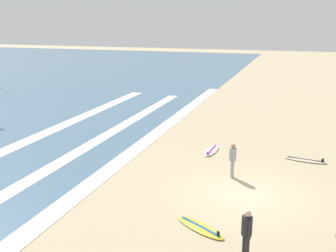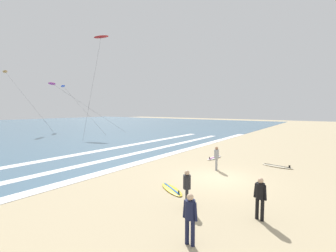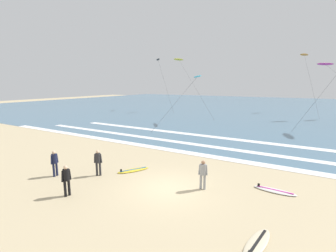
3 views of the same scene
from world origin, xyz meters
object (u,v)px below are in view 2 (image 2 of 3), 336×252
at_px(surfboard_near_water, 172,189).
at_px(kite_magenta_low_near, 53,84).
at_px(surfer_left_near, 260,195).
at_px(surfer_left_far, 190,214).
at_px(surfboard_left_pile, 214,158).
at_px(surfboard_foreground_flat, 277,166).
at_px(kite_red_high_left, 101,38).
at_px(surfer_right_near, 216,156).
at_px(kite_orange_distant_high, 5,72).
at_px(kite_blue_mid_center, 63,86).
at_px(surfer_foreground_main, 187,185).

bearing_deg(surfboard_near_water, kite_magenta_low_near, 71.26).
bearing_deg(surfer_left_near, kite_magenta_low_near, 72.48).
relative_size(surfer_left_far, surfboard_left_pile, 0.75).
xyz_separation_m(surfer_left_far, kite_magenta_low_near, (14.65, 35.98, 7.50)).
distance_m(surfboard_near_water, surfboard_foreground_flat, 8.97).
distance_m(surfboard_foreground_flat, kite_red_high_left, 38.09).
height_order(surfer_right_near, surfboard_near_water, surfer_right_near).
height_order(surfer_left_near, surfboard_foreground_flat, surfer_left_near).
distance_m(surfer_left_near, surfboard_foreground_flat, 9.01).
height_order(surfboard_foreground_flat, kite_magenta_low_near, kite_magenta_low_near).
bearing_deg(kite_orange_distant_high, surfer_left_near, -100.04).
distance_m(surfboard_foreground_flat, kite_blue_mid_center, 41.42).
bearing_deg(surfer_foreground_main, kite_orange_distant_high, 78.51).
bearing_deg(kite_orange_distant_high, surfboard_near_water, -100.24).
xyz_separation_m(surfboard_foreground_flat, kite_blue_mid_center, (6.86, 39.95, 8.53)).
xyz_separation_m(surfer_left_near, kite_blue_mid_center, (15.77, 40.95, 7.62)).
distance_m(surfer_left_far, surfer_right_near, 8.90).
bearing_deg(surfboard_near_water, kite_orange_distant_high, 79.76).
xyz_separation_m(surfer_left_near, surfboard_left_pile, (8.92, 5.84, -0.91)).
distance_m(kite_red_high_left, kite_orange_distant_high, 19.14).
distance_m(surfer_left_near, surfer_foreground_main, 2.82).
distance_m(surfboard_left_pile, kite_orange_distant_high, 43.58).
bearing_deg(surfer_left_far, kite_orange_distant_high, 76.31).
height_order(surfboard_left_pile, kite_magenta_low_near, kite_magenta_low_near).
height_order(kite_magenta_low_near, kite_blue_mid_center, kite_blue_mid_center).
height_order(surfboard_left_pile, kite_blue_mid_center, kite_blue_mid_center).
distance_m(surfer_foreground_main, kite_red_high_left, 39.98).
bearing_deg(surfboard_foreground_flat, kite_orange_distant_high, 90.50).
bearing_deg(kite_red_high_left, surfer_foreground_main, -122.86).
distance_m(surfer_right_near, kite_red_high_left, 36.11).
relative_size(surfboard_foreground_flat, kite_magenta_low_near, 0.20).
relative_size(surfer_right_near, kite_red_high_left, 0.09).
bearing_deg(surfer_left_near, surfer_right_near, 36.94).
bearing_deg(surfboard_foreground_flat, surfer_left_near, -173.62).
height_order(surfboard_left_pile, kite_orange_distant_high, kite_orange_distant_high).
xyz_separation_m(surfer_left_far, surfer_right_near, (8.43, 2.86, 0.00)).
bearing_deg(kite_magenta_low_near, surfer_foreground_main, -109.85).
distance_m(surfer_foreground_main, kite_magenta_low_near, 37.50).
xyz_separation_m(surfer_left_far, surfboard_near_water, (3.51, 3.12, -0.91)).
relative_size(surfer_foreground_main, surfer_right_near, 1.00).
bearing_deg(kite_magenta_low_near, surfer_left_far, -112.16).
height_order(surfer_foreground_main, surfer_right_near, same).
bearing_deg(surfer_foreground_main, surfboard_foreground_flat, -10.25).
relative_size(kite_magenta_low_near, kite_red_high_left, 0.61).
bearing_deg(kite_red_high_left, surfboard_left_pile, -110.28).
relative_size(surfer_right_near, kite_orange_distant_high, 0.13).
relative_size(kite_magenta_low_near, kite_orange_distant_high, 0.87).
xyz_separation_m(surfer_foreground_main, kite_blue_mid_center, (16.48, 38.21, 7.62)).
bearing_deg(surfer_left_near, surfboard_near_water, 81.91).
xyz_separation_m(surfer_left_near, surfer_left_far, (-2.88, 1.31, 0.00)).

